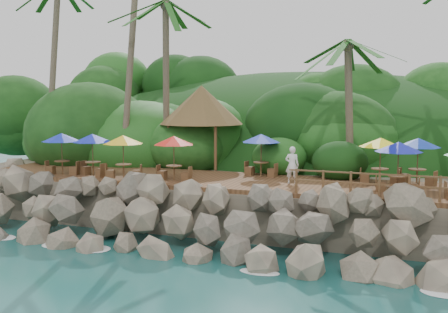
% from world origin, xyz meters
% --- Properties ---
extents(ground, '(140.00, 140.00, 0.00)m').
position_xyz_m(ground, '(0.00, 0.00, 0.00)').
color(ground, '#19514F').
rests_on(ground, ground).
extents(land_base, '(32.00, 25.20, 2.10)m').
position_xyz_m(land_base, '(0.00, 16.00, 1.05)').
color(land_base, gray).
rests_on(land_base, ground).
extents(jungle_hill, '(44.80, 28.00, 15.40)m').
position_xyz_m(jungle_hill, '(0.00, 23.50, 0.00)').
color(jungle_hill, '#143811').
rests_on(jungle_hill, ground).
extents(seawall, '(29.00, 4.00, 2.30)m').
position_xyz_m(seawall, '(0.00, 2.00, 1.15)').
color(seawall, gray).
rests_on(seawall, ground).
extents(terrace, '(26.00, 5.00, 0.20)m').
position_xyz_m(terrace, '(0.00, 6.00, 2.20)').
color(terrace, brown).
rests_on(terrace, land_base).
extents(jungle_foliage, '(44.00, 16.00, 12.00)m').
position_xyz_m(jungle_foliage, '(0.00, 15.00, 0.00)').
color(jungle_foliage, '#143811').
rests_on(jungle_foliage, ground).
extents(foam_line, '(25.20, 0.80, 0.06)m').
position_xyz_m(foam_line, '(0.00, 0.30, 0.03)').
color(foam_line, white).
rests_on(foam_line, ground).
extents(palapa, '(4.78, 4.78, 4.60)m').
position_xyz_m(palapa, '(-2.90, 10.09, 5.79)').
color(palapa, brown).
rests_on(palapa, ground).
extents(dining_clusters, '(20.85, 5.15, 2.12)m').
position_xyz_m(dining_clusters, '(1.59, 5.62, 4.06)').
color(dining_clusters, brown).
rests_on(dining_clusters, terrace).
extents(railing, '(8.30, 0.10, 1.00)m').
position_xyz_m(railing, '(7.93, 3.65, 2.91)').
color(railing, brown).
rests_on(railing, terrace).
extents(waiter, '(0.67, 0.49, 1.71)m').
position_xyz_m(waiter, '(3.38, 5.85, 3.16)').
color(waiter, white).
rests_on(waiter, terrace).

